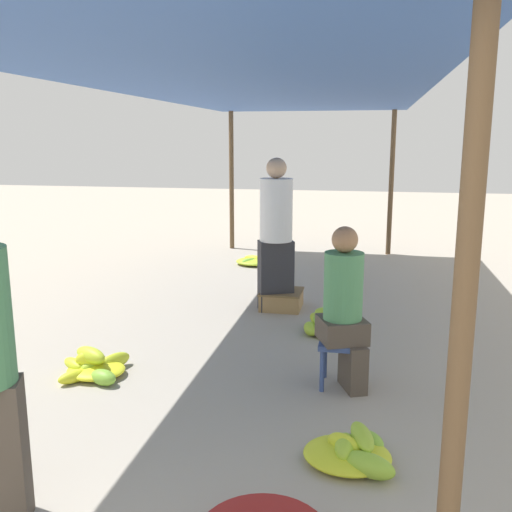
# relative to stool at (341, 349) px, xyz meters

# --- Properties ---
(canopy_post_front_right) EXTENTS (0.08, 0.08, 2.38)m
(canopy_post_front_right) POSITION_rel_stool_xyz_m (0.50, -2.35, 0.89)
(canopy_post_front_right) COLOR brown
(canopy_post_front_right) RESTS_ON ground
(canopy_post_back_left) EXTENTS (0.08, 0.08, 2.38)m
(canopy_post_back_left) POSITION_rel_stool_xyz_m (-2.22, 5.45, 0.89)
(canopy_post_back_left) COLOR brown
(canopy_post_back_left) RESTS_ON ground
(canopy_post_back_right) EXTENTS (0.08, 0.08, 2.38)m
(canopy_post_back_right) POSITION_rel_stool_xyz_m (0.50, 5.45, 0.89)
(canopy_post_back_right) COLOR brown
(canopy_post_back_right) RESTS_ON ground
(canopy_tarp) EXTENTS (3.12, 8.20, 0.04)m
(canopy_tarp) POSITION_rel_stool_xyz_m (-0.86, 1.55, 2.10)
(canopy_tarp) COLOR #33569E
(canopy_tarp) RESTS_ON canopy_post_front_left
(stool) EXTENTS (0.34, 0.34, 0.37)m
(stool) POSITION_rel_stool_xyz_m (0.00, 0.00, 0.00)
(stool) COLOR #384C84
(stool) RESTS_ON ground
(vendor_seated) EXTENTS (0.44, 0.44, 1.27)m
(vendor_seated) POSITION_rel_stool_xyz_m (0.02, -0.01, 0.35)
(vendor_seated) COLOR #4C4238
(vendor_seated) RESTS_ON ground
(banana_pile_left_0) EXTENTS (0.61, 0.62, 0.24)m
(banana_pile_left_0) POSITION_rel_stool_xyz_m (-1.99, -0.22, -0.22)
(banana_pile_left_0) COLOR #BBCF2B
(banana_pile_left_0) RESTS_ON ground
(banana_pile_left_1) EXTENTS (0.59, 0.56, 0.17)m
(banana_pile_left_1) POSITION_rel_stool_xyz_m (-1.53, 4.21, -0.24)
(banana_pile_left_1) COLOR #92BF32
(banana_pile_left_1) RESTS_ON ground
(banana_pile_right_0) EXTENTS (0.52, 0.53, 0.27)m
(banana_pile_right_0) POSITION_rel_stool_xyz_m (-0.22, 1.23, -0.21)
(banana_pile_right_0) COLOR #AECA2D
(banana_pile_right_0) RESTS_ON ground
(banana_pile_right_1) EXTENTS (0.57, 0.58, 0.19)m
(banana_pile_right_1) POSITION_rel_stool_xyz_m (0.14, -1.10, -0.23)
(banana_pile_right_1) COLOR #C7D428
(banana_pile_right_1) RESTS_ON ground
(crate_near) EXTENTS (0.47, 0.47, 0.21)m
(crate_near) POSITION_rel_stool_xyz_m (-0.78, 1.99, -0.20)
(crate_near) COLOR #9E7A4C
(crate_near) RESTS_ON ground
(shopper_walking_mid) EXTENTS (0.48, 0.48, 1.72)m
(shopper_walking_mid) POSITION_rel_stool_xyz_m (-0.84, 1.93, 0.59)
(shopper_walking_mid) COLOR #2D2D33
(shopper_walking_mid) RESTS_ON ground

